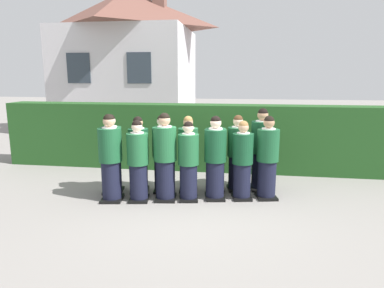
{
  "coord_description": "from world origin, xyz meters",
  "views": [
    {
      "loc": [
        1.0,
        -6.29,
        2.37
      ],
      "look_at": [
        0.0,
        0.26,
        1.05
      ],
      "focal_mm": 32.01,
      "sensor_mm": 36.0,
      "label": 1
    }
  ],
  "objects_px": {
    "student_front_row_3": "(188,163)",
    "student_front_row_5": "(242,162)",
    "student_front_row_4": "(215,160)",
    "student_rear_row_0": "(112,156)",
    "student_rear_row_3": "(188,156)",
    "student_rear_row_6": "(261,151)",
    "student_front_row_0": "(111,160)",
    "student_rear_row_2": "(163,155)",
    "student_rear_row_1": "(139,156)",
    "student_front_row_6": "(267,159)",
    "student_rear_row_5": "(237,155)",
    "student_rear_row_4": "(215,156)",
    "student_front_row_2": "(165,159)",
    "student_front_row_1": "(138,163)"
  },
  "relations": [
    {
      "from": "student_rear_row_1",
      "to": "student_rear_row_6",
      "type": "height_order",
      "value": "student_rear_row_6"
    },
    {
      "from": "student_rear_row_5",
      "to": "student_rear_row_6",
      "type": "relative_size",
      "value": 0.92
    },
    {
      "from": "student_rear_row_2",
      "to": "student_rear_row_6",
      "type": "height_order",
      "value": "student_rear_row_6"
    },
    {
      "from": "student_rear_row_2",
      "to": "student_rear_row_6",
      "type": "relative_size",
      "value": 0.93
    },
    {
      "from": "student_front_row_0",
      "to": "student_rear_row_1",
      "type": "xyz_separation_m",
      "value": [
        0.37,
        0.58,
        -0.05
      ]
    },
    {
      "from": "student_front_row_2",
      "to": "student_rear_row_3",
      "type": "bearing_deg",
      "value": 59.84
    },
    {
      "from": "student_rear_row_4",
      "to": "student_rear_row_6",
      "type": "xyz_separation_m",
      "value": [
        0.94,
        0.22,
        0.08
      ]
    },
    {
      "from": "student_front_row_0",
      "to": "student_rear_row_6",
      "type": "relative_size",
      "value": 0.97
    },
    {
      "from": "student_front_row_3",
      "to": "student_front_row_5",
      "type": "xyz_separation_m",
      "value": [
        1.02,
        0.22,
        0.0
      ]
    },
    {
      "from": "student_front_row_6",
      "to": "student_rear_row_1",
      "type": "height_order",
      "value": "student_front_row_6"
    },
    {
      "from": "student_front_row_1",
      "to": "student_rear_row_0",
      "type": "xyz_separation_m",
      "value": [
        -0.67,
        0.38,
        0.03
      ]
    },
    {
      "from": "student_front_row_2",
      "to": "student_front_row_5",
      "type": "bearing_deg",
      "value": 10.7
    },
    {
      "from": "student_front_row_1",
      "to": "student_rear_row_5",
      "type": "distance_m",
      "value": 2.06
    },
    {
      "from": "student_front_row_2",
      "to": "student_front_row_5",
      "type": "distance_m",
      "value": 1.5
    },
    {
      "from": "student_front_row_0",
      "to": "student_rear_row_4",
      "type": "bearing_deg",
      "value": 24.47
    },
    {
      "from": "student_rear_row_0",
      "to": "student_rear_row_1",
      "type": "xyz_separation_m",
      "value": [
        0.53,
        0.13,
        -0.02
      ]
    },
    {
      "from": "student_front_row_1",
      "to": "student_rear_row_1",
      "type": "distance_m",
      "value": 0.53
    },
    {
      "from": "student_front_row_2",
      "to": "student_rear_row_0",
      "type": "relative_size",
      "value": 1.05
    },
    {
      "from": "student_front_row_5",
      "to": "student_rear_row_1",
      "type": "bearing_deg",
      "value": 177.29
    },
    {
      "from": "student_front_row_6",
      "to": "student_rear_row_3",
      "type": "relative_size",
      "value": 1.04
    },
    {
      "from": "student_rear_row_1",
      "to": "student_front_row_5",
      "type": "bearing_deg",
      "value": -2.71
    },
    {
      "from": "student_rear_row_2",
      "to": "student_rear_row_3",
      "type": "height_order",
      "value": "student_rear_row_2"
    },
    {
      "from": "student_front_row_5",
      "to": "student_rear_row_0",
      "type": "distance_m",
      "value": 2.64
    },
    {
      "from": "student_front_row_4",
      "to": "student_rear_row_2",
      "type": "xyz_separation_m",
      "value": [
        -1.11,
        0.28,
        -0.01
      ]
    },
    {
      "from": "student_front_row_1",
      "to": "student_rear_row_5",
      "type": "xyz_separation_m",
      "value": [
        1.86,
        0.9,
        0.01
      ]
    },
    {
      "from": "student_front_row_1",
      "to": "student_front_row_2",
      "type": "bearing_deg",
      "value": 14.64
    },
    {
      "from": "student_front_row_0",
      "to": "student_front_row_4",
      "type": "relative_size",
      "value": 1.03
    },
    {
      "from": "student_front_row_1",
      "to": "student_rear_row_3",
      "type": "bearing_deg",
      "value": 40.81
    },
    {
      "from": "student_front_row_4",
      "to": "student_rear_row_3",
      "type": "distance_m",
      "value": 0.72
    },
    {
      "from": "student_front_row_0",
      "to": "student_rear_row_4",
      "type": "relative_size",
      "value": 1.07
    },
    {
      "from": "student_front_row_6",
      "to": "student_rear_row_5",
      "type": "distance_m",
      "value": 0.71
    },
    {
      "from": "student_front_row_3",
      "to": "student_front_row_5",
      "type": "relative_size",
      "value": 1.0
    },
    {
      "from": "student_front_row_0",
      "to": "student_front_row_3",
      "type": "bearing_deg",
      "value": 9.89
    },
    {
      "from": "student_front_row_4",
      "to": "student_front_row_5",
      "type": "xyz_separation_m",
      "value": [
        0.52,
        0.08,
        -0.05
      ]
    },
    {
      "from": "student_front_row_4",
      "to": "student_rear_row_4",
      "type": "bearing_deg",
      "value": 94.16
    },
    {
      "from": "student_front_row_4",
      "to": "student_front_row_6",
      "type": "height_order",
      "value": "same"
    },
    {
      "from": "student_front_row_1",
      "to": "student_rear_row_6",
      "type": "height_order",
      "value": "student_rear_row_6"
    },
    {
      "from": "student_rear_row_3",
      "to": "student_rear_row_6",
      "type": "xyz_separation_m",
      "value": [
        1.5,
        0.3,
        0.07
      ]
    },
    {
      "from": "student_rear_row_1",
      "to": "student_front_row_2",
      "type": "bearing_deg",
      "value": -30.45
    },
    {
      "from": "student_front_row_0",
      "to": "student_rear_row_6",
      "type": "xyz_separation_m",
      "value": [
        2.87,
        1.1,
        0.02
      ]
    },
    {
      "from": "student_front_row_1",
      "to": "student_front_row_2",
      "type": "relative_size",
      "value": 0.92
    },
    {
      "from": "student_front_row_5",
      "to": "student_rear_row_0",
      "type": "xyz_separation_m",
      "value": [
        -2.64,
        -0.03,
        0.04
      ]
    },
    {
      "from": "student_rear_row_1",
      "to": "student_rear_row_5",
      "type": "height_order",
      "value": "student_rear_row_5"
    },
    {
      "from": "student_rear_row_3",
      "to": "student_rear_row_4",
      "type": "relative_size",
      "value": 1.0
    },
    {
      "from": "student_front_row_2",
      "to": "student_rear_row_5",
      "type": "xyz_separation_m",
      "value": [
        1.36,
        0.77,
        -0.05
      ]
    },
    {
      "from": "student_front_row_3",
      "to": "student_rear_row_1",
      "type": "xyz_separation_m",
      "value": [
        -1.09,
        0.32,
        0.02
      ]
    },
    {
      "from": "student_front_row_6",
      "to": "student_rear_row_5",
      "type": "bearing_deg",
      "value": 146.66
    },
    {
      "from": "student_front_row_3",
      "to": "student_rear_row_5",
      "type": "height_order",
      "value": "student_rear_row_5"
    },
    {
      "from": "student_rear_row_0",
      "to": "student_rear_row_3",
      "type": "xyz_separation_m",
      "value": [
        1.52,
        0.35,
        -0.02
      ]
    },
    {
      "from": "student_front_row_4",
      "to": "student_rear_row_0",
      "type": "height_order",
      "value": "student_front_row_4"
    }
  ]
}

